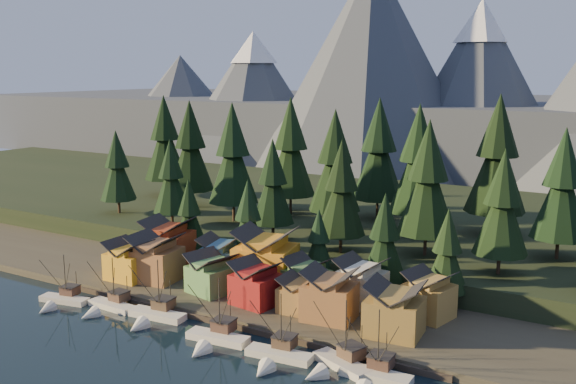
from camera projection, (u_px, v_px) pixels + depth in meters
The scene contains 45 objects.
ground at pixel (168, 359), 98.70m from camera, with size 500.00×500.00×0.00m, color black.
shore_strip at pixel (297, 282), 132.39m from camera, with size 400.00×50.00×1.50m, color #3A352A.
hillside at pixel (388, 223), 174.26m from camera, with size 420.00×100.00×6.00m, color black.
dock at pixel (231, 321), 112.56m from camera, with size 80.00×4.00×1.00m, color #40362E.
mountain_ridge at pixel (488, 112), 276.59m from camera, with size 560.00×190.00×90.00m.
boat_0 at pixel (60, 295), 121.56m from camera, with size 10.37×10.99×10.34m.
boat_1 at pixel (107, 300), 118.43m from camera, with size 10.31×11.16×10.77m.
boat_2 at pixel (153, 309), 113.60m from camera, with size 11.23×12.05×11.92m.
boat_3 at pixel (214, 331), 103.81m from camera, with size 11.15×11.97×11.80m.
boat_4 at pixel (276, 349), 97.57m from camera, with size 11.14×11.95×11.40m.
boat_5 at pixel (337, 356), 94.68m from camera, with size 10.88×11.34×11.75m.
boat_6 at pixel (373, 369), 90.79m from camera, with size 10.74×11.64×11.57m.
house_front_0 at pixel (129, 259), 131.35m from camera, with size 8.20×7.77×8.07m.
house_front_1 at pixel (156, 256), 130.48m from camera, with size 10.16×9.84×9.51m.
house_front_2 at pixel (211, 272), 123.48m from camera, with size 9.43×9.47×7.68m.
house_front_3 at pixel (256, 282), 117.15m from camera, with size 8.96×8.65×8.09m.
house_front_4 at pixel (299, 293), 113.87m from camera, with size 6.71×7.18×6.44m.
house_front_5 at pixel (330, 293), 109.85m from camera, with size 9.32×8.64×8.93m.
house_front_6 at pixel (395, 308), 103.39m from camera, with size 9.50×9.07×8.74m.
house_back_0 at pixel (168, 241), 140.19m from camera, with size 11.15×10.85×10.47m.
house_back_1 at pixel (220, 256), 131.74m from camera, with size 9.40×9.47×8.81m.
house_back_2 at pixel (266, 256), 126.31m from camera, with size 12.67×11.94×11.74m.
house_back_3 at pixel (307, 277), 120.34m from camera, with size 8.66×7.97×7.80m.
house_back_4 at pixel (361, 281), 116.57m from camera, with size 8.66×8.37×8.77m.
house_back_5 at pixel (429, 294), 110.62m from camera, with size 8.83×8.90×8.25m.
tree_hill_0 at pixel (117, 168), 170.26m from camera, with size 9.59×9.59×22.35m.
tree_hill_1 at pixel (191, 149), 177.02m from camera, with size 12.84×12.84×29.91m.
tree_hill_2 at pixel (171, 179), 155.96m from camera, with size 9.26×9.26×21.58m.
tree_hill_3 at pixel (233, 157), 160.23m from camera, with size 12.96×12.96×30.19m.
tree_hill_4 at pixel (291, 151), 168.84m from camera, with size 13.32×13.32×31.03m.
tree_hill_5 at pixel (273, 185), 143.52m from camera, with size 9.86×9.86×22.96m.
tree_hill_6 at pixel (335, 164), 151.59m from camera, with size 12.45×12.45×29.00m.
tree_hill_7 at pixel (341, 191), 132.73m from camera, with size 10.30×10.30×24.00m.
tree_hill_8 at pixel (418, 163), 148.37m from camera, with size 13.06×13.06×30.42m.
tree_hill_9 at pixel (428, 182), 130.22m from camera, with size 12.13×12.13×28.26m.
tree_hill_10 at pixel (497, 158), 146.91m from camera, with size 14.05×14.05×32.74m.
tree_hill_11 at pixel (502, 206), 118.44m from camera, with size 10.24×10.24×23.86m.
tree_hill_12 at pixel (562, 188), 127.67m from camera, with size 11.56×11.56×26.93m.
tree_hill_15 at pixel (379, 153), 163.75m from camera, with size 13.38×13.38×31.17m.
tree_hill_16 at pixel (165, 141), 194.41m from camera, with size 13.12×13.12×30.56m.
tree_shore_0 at pixel (189, 215), 144.35m from camera, with size 7.95×7.95×18.52m.
tree_shore_1 at pixel (248, 221), 136.23m from camera, with size 8.49×8.49×19.77m.
tree_shore_2 at pixel (319, 243), 128.19m from camera, with size 6.57×6.57×15.31m.
tree_shore_3 at pixel (384, 240), 120.72m from camera, with size 8.56×8.56×19.93m.
tree_shore_4 at pixel (447, 253), 114.90m from camera, with size 7.85×7.85×18.28m.
Camera 1 is at (62.80, -69.92, 43.76)m, focal length 40.00 mm.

